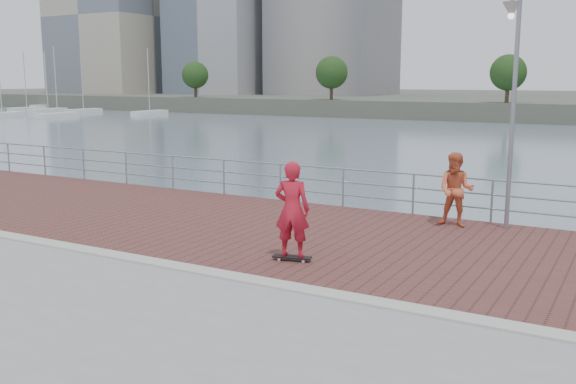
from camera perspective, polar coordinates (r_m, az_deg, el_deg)
The scene contains 10 objects.
water at distance 12.62m, azimuth -4.66°, elevation -16.36°, with size 400.00×400.00×0.00m, color slate.
brick_lane at distance 14.86m, azimuth 3.04°, elevation -3.96°, with size 40.00×6.80×0.02m, color brown.
curb at distance 11.85m, azimuth -4.80°, elevation -7.54°, with size 40.00×0.40×0.06m, color #B7B5AD.
guardrail at distance 17.77m, azimuth 7.95°, elevation 0.52°, with size 39.06×0.06×1.13m.
street_lamp at distance 15.68m, azimuth 19.34°, elevation 10.68°, with size 0.40×1.17×5.53m.
skateboard at distance 12.85m, azimuth 0.36°, elevation -5.82°, with size 0.80×0.39×0.09m.
skateboarder at distance 12.62m, azimuth 0.37°, elevation -1.56°, with size 0.70×0.46×1.92m, color red.
bystander at distance 16.13m, azimuth 14.71°, elevation 0.18°, with size 0.89×0.69×1.82m, color #E36B42.
shoreline_trees at distance 87.38m, azimuth 20.85°, elevation 9.89°, with size 109.61×4.84×6.46m.
marina at distance 112.68m, azimuth -21.11°, elevation 6.78°, with size 34.92×29.72×10.13m.
Camera 1 is at (6.39, -9.32, 3.61)m, focal length 40.00 mm.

